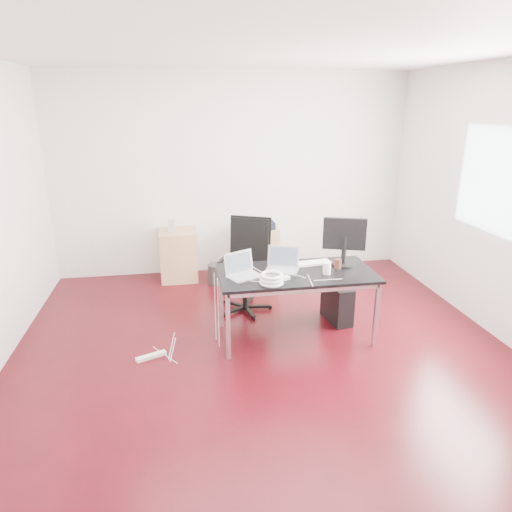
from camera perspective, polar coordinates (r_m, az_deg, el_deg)
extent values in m
plane|color=#35060C|center=(4.66, 1.15, -12.14)|extent=(5.00, 5.00, 0.00)
plane|color=silver|center=(4.02, 1.44, 24.61)|extent=(5.00, 5.00, 0.00)
plane|color=silver|center=(6.54, -2.89, 10.02)|extent=(5.00, 0.00, 5.00)
plane|color=silver|center=(1.89, 16.04, -13.63)|extent=(5.00, 0.00, 5.00)
plane|color=white|center=(5.30, 28.53, 7.94)|extent=(0.00, 1.50, 1.50)
cube|color=black|center=(4.71, 5.06, -2.17)|extent=(1.60, 0.80, 0.03)
cube|color=silver|center=(4.42, -3.50, -8.79)|extent=(0.04, 0.04, 0.70)
cube|color=silver|center=(5.05, -4.37, -5.15)|extent=(0.04, 0.04, 0.70)
cube|color=silver|center=(4.79, 14.79, -7.14)|extent=(0.04, 0.04, 0.70)
cube|color=silver|center=(5.37, 11.80, -3.98)|extent=(0.04, 0.04, 0.70)
cylinder|color=black|center=(5.46, -1.38, -4.51)|extent=(0.06, 0.06, 0.47)
cube|color=black|center=(5.36, -1.40, -1.91)|extent=(0.63, 0.62, 0.06)
cube|color=black|center=(5.46, -0.78, 1.88)|extent=(0.46, 0.28, 0.55)
cube|color=#AC8056|center=(6.48, -9.63, 0.13)|extent=(0.50, 0.50, 0.70)
cube|color=#AC8056|center=(6.57, 0.39, 0.67)|extent=(0.50, 0.50, 0.70)
cube|color=black|center=(5.29, 10.10, -5.78)|extent=(0.26, 0.47, 0.44)
cylinder|color=black|center=(6.30, -4.93, -2.26)|extent=(0.30, 0.30, 0.28)
cube|color=white|center=(4.70, -12.98, -12.11)|extent=(0.30, 0.17, 0.04)
cube|color=silver|center=(4.54, -1.33, -2.62)|extent=(0.40, 0.35, 0.01)
cube|color=silver|center=(4.58, -2.16, -0.82)|extent=(0.32, 0.19, 0.22)
cube|color=#475166|center=(4.58, -2.15, -0.85)|extent=(0.28, 0.16, 0.18)
cube|color=silver|center=(4.70, 3.22, -1.87)|extent=(0.39, 0.34, 0.01)
cube|color=silver|center=(4.76, 3.50, -0.08)|extent=(0.32, 0.17, 0.22)
cube|color=#475166|center=(4.76, 3.51, -0.10)|extent=(0.28, 0.15, 0.18)
cylinder|color=black|center=(4.97, 10.82, -0.97)|extent=(0.26, 0.26, 0.02)
cylinder|color=black|center=(4.92, 10.93, 0.79)|extent=(0.05, 0.05, 0.30)
cube|color=black|center=(4.89, 11.00, 2.73)|extent=(0.44, 0.19, 0.34)
cube|color=#475166|center=(4.91, 10.88, 2.82)|extent=(0.38, 0.13, 0.29)
cube|color=white|center=(4.94, 6.87, -0.90)|extent=(0.45, 0.20, 0.02)
cylinder|color=white|center=(4.67, 8.85, -1.52)|extent=(0.08, 0.08, 0.12)
cylinder|color=#50281B|center=(4.85, 10.19, -0.95)|extent=(0.09, 0.09, 0.10)
torus|color=white|center=(4.37, 1.96, -3.31)|extent=(0.24, 0.24, 0.04)
torus|color=white|center=(4.36, 1.97, -2.87)|extent=(0.23, 0.23, 0.04)
torus|color=white|center=(4.35, 1.97, -2.43)|extent=(0.22, 0.22, 0.04)
cube|color=white|center=(4.50, 3.69, -2.72)|extent=(0.09, 0.09, 0.03)
cube|color=#9E9E9E|center=(6.31, -10.47, 3.75)|extent=(0.10, 0.09, 0.18)
cube|color=black|center=(6.42, 0.94, 3.89)|extent=(0.30, 0.24, 0.09)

